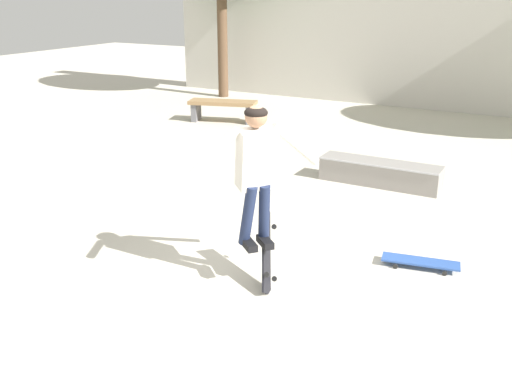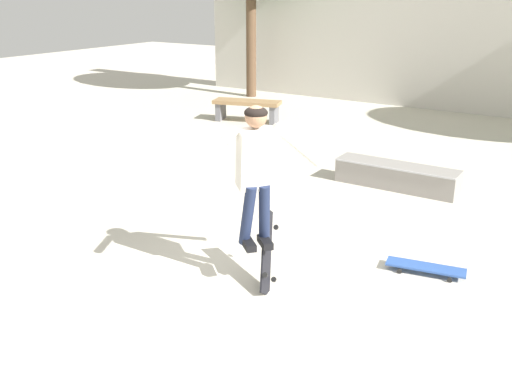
{
  "view_description": "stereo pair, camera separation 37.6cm",
  "coord_description": "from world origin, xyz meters",
  "px_view_note": "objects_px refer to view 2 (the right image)",
  "views": [
    {
      "loc": [
        2.45,
        -4.65,
        2.85
      ],
      "look_at": [
        -0.04,
        -0.11,
        1.08
      ],
      "focal_mm": 40.0,
      "sensor_mm": 36.0,
      "label": 1
    },
    {
      "loc": [
        2.77,
        -4.45,
        2.85
      ],
      "look_at": [
        -0.04,
        -0.11,
        1.08
      ],
      "focal_mm": 40.0,
      "sensor_mm": 36.0,
      "label": 2
    }
  ],
  "objects_px": {
    "skater": "(256,165)",
    "skateboard_resting": "(426,267)",
    "skateboard_flipping": "(267,251)",
    "park_bench": "(247,106)",
    "skate_ledge": "(396,176)"
  },
  "relations": [
    {
      "from": "skater",
      "to": "skateboard_flipping",
      "type": "xyz_separation_m",
      "value": [
        0.07,
        0.08,
        -0.91
      ]
    },
    {
      "from": "skater",
      "to": "skateboard_resting",
      "type": "distance_m",
      "value": 2.15
    },
    {
      "from": "skateboard_flipping",
      "to": "park_bench",
      "type": "bearing_deg",
      "value": -173.18
    },
    {
      "from": "skate_ledge",
      "to": "skater",
      "type": "distance_m",
      "value": 3.77
    },
    {
      "from": "park_bench",
      "to": "skateboard_flipping",
      "type": "distance_m",
      "value": 7.42
    },
    {
      "from": "park_bench",
      "to": "skateboard_resting",
      "type": "height_order",
      "value": "park_bench"
    },
    {
      "from": "skate_ledge",
      "to": "skater",
      "type": "bearing_deg",
      "value": -92.8
    },
    {
      "from": "skate_ledge",
      "to": "skateboard_resting",
      "type": "relative_size",
      "value": 2.17
    },
    {
      "from": "skater",
      "to": "skate_ledge",
      "type": "bearing_deg",
      "value": 128.47
    },
    {
      "from": "skater",
      "to": "skateboard_resting",
      "type": "bearing_deg",
      "value": 80.75
    },
    {
      "from": "park_bench",
      "to": "skateboard_resting",
      "type": "bearing_deg",
      "value": -58.27
    },
    {
      "from": "skateboard_flipping",
      "to": "skateboard_resting",
      "type": "xyz_separation_m",
      "value": [
        1.31,
        1.06,
        -0.28
      ]
    },
    {
      "from": "skater",
      "to": "park_bench",
      "type": "bearing_deg",
      "value": 165.7
    },
    {
      "from": "skater",
      "to": "skateboard_resting",
      "type": "relative_size",
      "value": 1.68
    },
    {
      "from": "skateboard_flipping",
      "to": "skater",
      "type": "bearing_deg",
      "value": -70.49
    }
  ]
}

